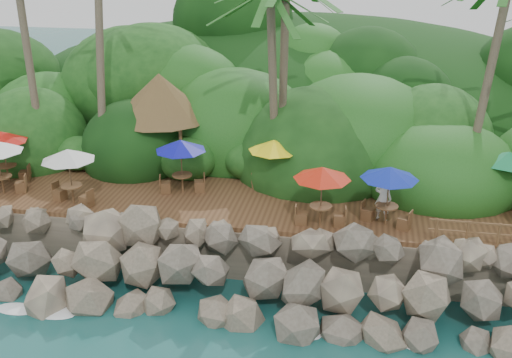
# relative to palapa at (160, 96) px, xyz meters

# --- Properties ---
(ground) EXTENTS (140.00, 140.00, 0.00)m
(ground) POSITION_rel_palapa_xyz_m (5.44, -9.81, -5.79)
(ground) COLOR #19514F
(ground) RESTS_ON ground
(land_base) EXTENTS (32.00, 25.20, 2.10)m
(land_base) POSITION_rel_palapa_xyz_m (5.44, 6.19, -4.74)
(land_base) COLOR gray
(land_base) RESTS_ON ground
(jungle_hill) EXTENTS (44.80, 28.00, 15.40)m
(jungle_hill) POSITION_rel_palapa_xyz_m (5.44, 13.69, -5.79)
(jungle_hill) COLOR #143811
(jungle_hill) RESTS_ON ground
(seawall) EXTENTS (29.00, 4.00, 2.30)m
(seawall) POSITION_rel_palapa_xyz_m (5.44, -7.81, -4.64)
(seawall) COLOR gray
(seawall) RESTS_ON ground
(terrace) EXTENTS (26.00, 5.00, 0.20)m
(terrace) POSITION_rel_palapa_xyz_m (5.44, -3.81, -3.59)
(terrace) COLOR brown
(terrace) RESTS_ON land_base
(jungle_foliage) EXTENTS (44.00, 16.00, 12.00)m
(jungle_foliage) POSITION_rel_palapa_xyz_m (5.44, 5.19, -5.79)
(jungle_foliage) COLOR #143811
(jungle_foliage) RESTS_ON ground
(foam_line) EXTENTS (25.20, 0.80, 0.06)m
(foam_line) POSITION_rel_palapa_xyz_m (5.44, -9.51, -5.76)
(foam_line) COLOR white
(foam_line) RESTS_ON ground
(palapa) EXTENTS (4.86, 4.86, 4.60)m
(palapa) POSITION_rel_palapa_xyz_m (0.00, 0.00, 0.00)
(palapa) COLOR brown
(palapa) RESTS_ON ground
(dining_clusters) EXTENTS (25.86, 5.42, 2.45)m
(dining_clusters) POSITION_rel_palapa_xyz_m (5.07, -4.10, -1.46)
(dining_clusters) COLOR brown
(dining_clusters) RESTS_ON terrace
(waiter) EXTENTS (0.80, 0.67, 1.89)m
(waiter) POSITION_rel_palapa_xyz_m (10.72, -4.50, -2.55)
(waiter) COLOR white
(waiter) RESTS_ON terrace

